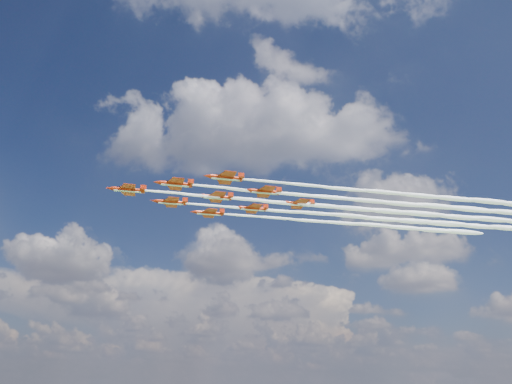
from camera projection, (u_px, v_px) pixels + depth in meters
jet_lead at (309, 205)px, 134.03m from camera, size 94.61×40.99×2.40m
jet_row2_port at (358, 200)px, 130.41m from camera, size 94.61×40.99×2.40m
jet_row2_starb at (339, 215)px, 142.50m from camera, size 94.61×40.99×2.40m
jet_row3_port at (410, 194)px, 126.78m from camera, size 94.61×40.99×2.40m
jet_row3_centre at (385, 211)px, 138.87m from camera, size 94.61×40.99×2.40m
jet_row3_starb at (365, 225)px, 150.96m from camera, size 94.61×40.99×2.40m
jet_row4_port at (434, 206)px, 135.25m from camera, size 94.61×40.99×2.40m
jet_row4_starb at (409, 221)px, 147.34m from camera, size 94.61×40.99×2.40m
jet_tail at (456, 217)px, 143.72m from camera, size 94.61×40.99×2.40m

